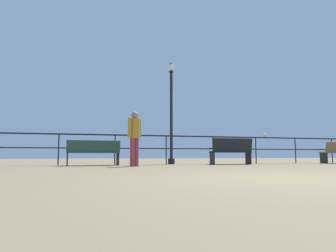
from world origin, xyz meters
name	(u,v)px	position (x,y,z in m)	size (l,w,h in m)	color
ground_plane	(294,178)	(0.00, 0.00, 0.00)	(60.00, 60.00, 0.00)	#7B684B
pier_railing	(166,143)	(0.00, 7.35, 0.83)	(19.77, 0.05, 1.12)	black
bench_near_left	(93,151)	(-2.76, 6.61, 0.49)	(1.78, 0.74, 0.85)	#27483C
bench_near_right	(231,150)	(2.41, 6.60, 0.55)	(1.62, 0.67, 1.00)	black
lamppost_center	(171,109)	(0.26, 7.51, 2.22)	(0.28, 0.28, 4.14)	black
person_by_bench	(135,135)	(-1.55, 5.41, 0.99)	(0.46, 0.38, 1.72)	#94333D
seagull_on_rail	(265,135)	(4.38, 7.34, 1.20)	(0.26, 0.33, 0.17)	silver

